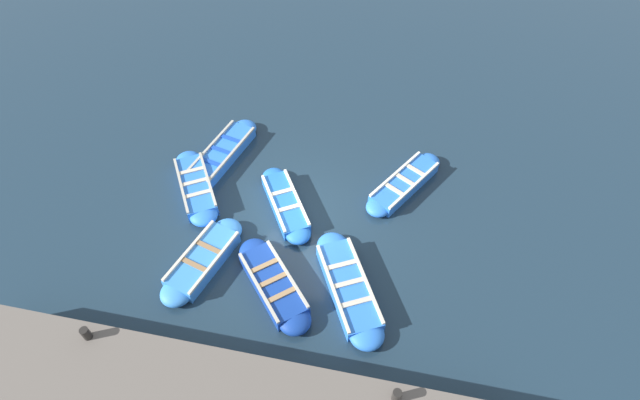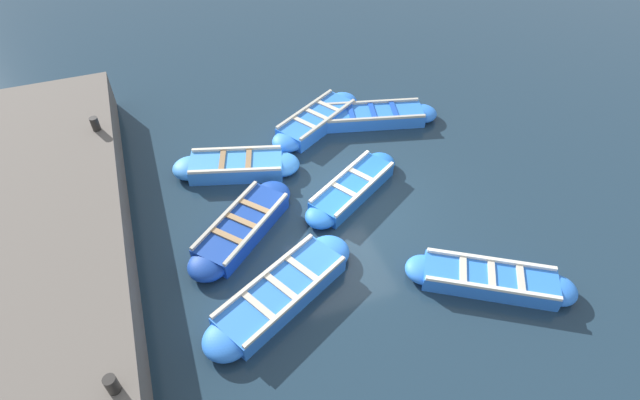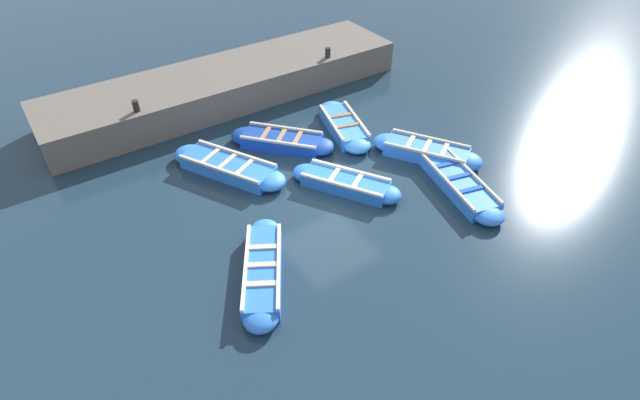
{
  "view_description": "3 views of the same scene",
  "coord_description": "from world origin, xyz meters",
  "px_view_note": "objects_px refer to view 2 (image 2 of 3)",
  "views": [
    {
      "loc": [
        -9.21,
        -2.72,
        11.93
      ],
      "look_at": [
        0.56,
        -0.75,
        0.41
      ],
      "focal_mm": 28.0,
      "sensor_mm": 36.0,
      "label": 1
    },
    {
      "loc": [
        -3.44,
        -7.89,
        8.49
      ],
      "look_at": [
        -0.54,
        0.1,
        0.26
      ],
      "focal_mm": 28.0,
      "sensor_mm": 36.0,
      "label": 2
    },
    {
      "loc": [
        9.16,
        -6.52,
        8.72
      ],
      "look_at": [
        0.83,
        -0.87,
        0.42
      ],
      "focal_mm": 28.0,
      "sensor_mm": 36.0,
      "label": 3
    }
  ],
  "objects_px": {
    "boat_bow_out": "(372,116)",
    "boat_alongside": "(489,280)",
    "bollard_mid_north": "(95,124)",
    "boat_near_quay": "(352,188)",
    "boat_far_corner": "(317,120)",
    "boat_stern_in": "(236,166)",
    "boat_outer_left": "(242,227)",
    "boat_centre": "(281,293)",
    "bollard_north": "(112,384)"
  },
  "relations": [
    {
      "from": "boat_alongside",
      "to": "boat_outer_left",
      "type": "height_order",
      "value": "boat_outer_left"
    },
    {
      "from": "boat_bow_out",
      "to": "bollard_mid_north",
      "type": "height_order",
      "value": "bollard_mid_north"
    },
    {
      "from": "boat_outer_left",
      "to": "bollard_mid_north",
      "type": "distance_m",
      "value": 4.68
    },
    {
      "from": "boat_far_corner",
      "to": "boat_near_quay",
      "type": "bearing_deg",
      "value": -92.39
    },
    {
      "from": "boat_alongside",
      "to": "boat_centre",
      "type": "height_order",
      "value": "boat_centre"
    },
    {
      "from": "boat_alongside",
      "to": "boat_stern_in",
      "type": "bearing_deg",
      "value": 127.6
    },
    {
      "from": "boat_near_quay",
      "to": "boat_far_corner",
      "type": "height_order",
      "value": "boat_far_corner"
    },
    {
      "from": "boat_far_corner",
      "to": "boat_alongside",
      "type": "bearing_deg",
      "value": -77.33
    },
    {
      "from": "boat_bow_out",
      "to": "bollard_north",
      "type": "bearing_deg",
      "value": -138.25
    },
    {
      "from": "bollard_mid_north",
      "to": "boat_alongside",
      "type": "bearing_deg",
      "value": -43.45
    },
    {
      "from": "boat_outer_left",
      "to": "boat_near_quay",
      "type": "bearing_deg",
      "value": 7.48
    },
    {
      "from": "boat_near_quay",
      "to": "boat_alongside",
      "type": "bearing_deg",
      "value": -65.82
    },
    {
      "from": "boat_far_corner",
      "to": "boat_centre",
      "type": "height_order",
      "value": "boat_far_corner"
    },
    {
      "from": "bollard_north",
      "to": "bollard_mid_north",
      "type": "xyz_separation_m",
      "value": [
        0.0,
        7.14,
        0.0
      ]
    },
    {
      "from": "boat_alongside",
      "to": "boat_stern_in",
      "type": "relative_size",
      "value": 1.0
    },
    {
      "from": "boat_stern_in",
      "to": "bollard_north",
      "type": "xyz_separation_m",
      "value": [
        -3.09,
        -5.64,
        1.07
      ]
    },
    {
      "from": "boat_stern_in",
      "to": "boat_centre",
      "type": "height_order",
      "value": "boat_stern_in"
    },
    {
      "from": "boat_stern_in",
      "to": "bollard_mid_north",
      "type": "xyz_separation_m",
      "value": [
        -3.09,
        1.5,
        1.07
      ]
    },
    {
      "from": "boat_bow_out",
      "to": "bollard_mid_north",
      "type": "bearing_deg",
      "value": 175.18
    },
    {
      "from": "boat_stern_in",
      "to": "boat_alongside",
      "type": "bearing_deg",
      "value": -52.4
    },
    {
      "from": "boat_bow_out",
      "to": "boat_stern_in",
      "type": "xyz_separation_m",
      "value": [
        -4.21,
        -0.88,
        0.02
      ]
    },
    {
      "from": "boat_stern_in",
      "to": "bollard_north",
      "type": "height_order",
      "value": "bollard_north"
    },
    {
      "from": "boat_stern_in",
      "to": "boat_centre",
      "type": "xyz_separation_m",
      "value": [
        -0.04,
        -4.16,
        -0.0
      ]
    },
    {
      "from": "boat_near_quay",
      "to": "boat_stern_in",
      "type": "relative_size",
      "value": 0.94
    },
    {
      "from": "boat_stern_in",
      "to": "bollard_mid_north",
      "type": "height_order",
      "value": "bollard_mid_north"
    },
    {
      "from": "boat_alongside",
      "to": "boat_centre",
      "type": "bearing_deg",
      "value": 164.57
    },
    {
      "from": "boat_bow_out",
      "to": "bollard_north",
      "type": "height_order",
      "value": "bollard_north"
    },
    {
      "from": "boat_centre",
      "to": "bollard_mid_north",
      "type": "distance_m",
      "value": 6.51
    },
    {
      "from": "boat_bow_out",
      "to": "boat_outer_left",
      "type": "xyz_separation_m",
      "value": [
        -4.57,
        -3.03,
        0.02
      ]
    },
    {
      "from": "boat_near_quay",
      "to": "bollard_north",
      "type": "relative_size",
      "value": 9.01
    },
    {
      "from": "bollard_mid_north",
      "to": "boat_near_quay",
      "type": "bearing_deg",
      "value": -30.31
    },
    {
      "from": "boat_stern_in",
      "to": "boat_outer_left",
      "type": "xyz_separation_m",
      "value": [
        -0.36,
        -2.14,
        0.0
      ]
    },
    {
      "from": "boat_bow_out",
      "to": "boat_far_corner",
      "type": "xyz_separation_m",
      "value": [
        -1.59,
        0.32,
        0.02
      ]
    },
    {
      "from": "boat_far_corner",
      "to": "bollard_mid_north",
      "type": "bearing_deg",
      "value": 177.05
    },
    {
      "from": "boat_near_quay",
      "to": "boat_centre",
      "type": "relative_size",
      "value": 0.84
    },
    {
      "from": "boat_bow_out",
      "to": "boat_alongside",
      "type": "distance_m",
      "value": 6.18
    },
    {
      "from": "boat_far_corner",
      "to": "boat_outer_left",
      "type": "height_order",
      "value": "boat_far_corner"
    },
    {
      "from": "boat_alongside",
      "to": "bollard_mid_north",
      "type": "relative_size",
      "value": 9.59
    },
    {
      "from": "boat_near_quay",
      "to": "bollard_north",
      "type": "xyz_separation_m",
      "value": [
        -5.59,
        -3.87,
        1.09
      ]
    },
    {
      "from": "boat_alongside",
      "to": "boat_far_corner",
      "type": "height_order",
      "value": "boat_far_corner"
    },
    {
      "from": "boat_centre",
      "to": "bollard_mid_north",
      "type": "bearing_deg",
      "value": 118.31
    },
    {
      "from": "boat_near_quay",
      "to": "bollard_north",
      "type": "height_order",
      "value": "bollard_north"
    },
    {
      "from": "boat_bow_out",
      "to": "boat_stern_in",
      "type": "height_order",
      "value": "boat_stern_in"
    },
    {
      "from": "boat_outer_left",
      "to": "boat_centre",
      "type": "bearing_deg",
      "value": -81.11
    },
    {
      "from": "boat_outer_left",
      "to": "bollard_north",
      "type": "bearing_deg",
      "value": -128.01
    },
    {
      "from": "boat_near_quay",
      "to": "boat_outer_left",
      "type": "height_order",
      "value": "boat_outer_left"
    },
    {
      "from": "boat_outer_left",
      "to": "bollard_north",
      "type": "height_order",
      "value": "bollard_north"
    },
    {
      "from": "boat_stern_in",
      "to": "boat_far_corner",
      "type": "bearing_deg",
      "value": 24.64
    },
    {
      "from": "boat_centre",
      "to": "bollard_north",
      "type": "distance_m",
      "value": 3.55
    },
    {
      "from": "boat_bow_out",
      "to": "bollard_mid_north",
      "type": "distance_m",
      "value": 7.41
    }
  ]
}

